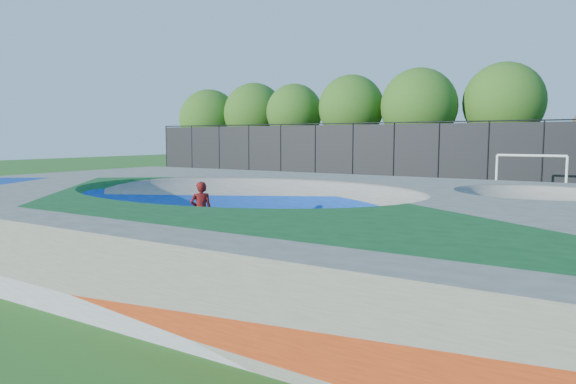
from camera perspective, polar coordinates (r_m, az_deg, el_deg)
name	(u,v)px	position (r m, az deg, el deg)	size (l,w,h in m)	color
ground	(242,238)	(15.37, -5.08, -5.13)	(120.00, 120.00, 0.00)	#255F1A
skate_deck	(242,213)	(15.24, -5.11, -2.37)	(22.00, 14.00, 1.50)	gray
skater	(201,211)	(15.11, -9.62, -2.08)	(0.63, 0.41, 1.72)	#AD130D
skateboard	(202,239)	(15.25, -9.57, -5.18)	(0.78, 0.22, 0.05)	black
soccer_goal	(531,168)	(28.13, 25.36, 2.46)	(3.28, 0.12, 2.17)	white
fence	(439,152)	(34.30, 16.41, 4.31)	(48.09, 0.09, 4.04)	black
treeline	(446,107)	(39.51, 17.19, 9.06)	(53.15, 7.47, 8.76)	#4E3427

